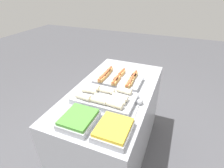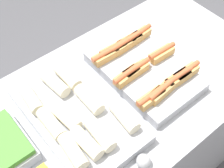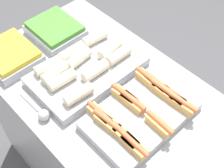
% 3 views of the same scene
% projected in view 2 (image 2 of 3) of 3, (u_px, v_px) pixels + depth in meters
% --- Properties ---
extents(counter, '(1.45, 0.76, 0.93)m').
position_uv_depth(counter, '(117.00, 143.00, 1.69)').
color(counter, '#A8AAB2').
rests_on(counter, ground_plane).
extents(tray_hotdogs, '(0.35, 0.48, 0.10)m').
position_uv_depth(tray_hotdogs, '(143.00, 69.00, 1.36)').
color(tray_hotdogs, '#A8AAB2').
rests_on(tray_hotdogs, counter).
extents(tray_wraps, '(0.33, 0.55, 0.10)m').
position_uv_depth(tray_wraps, '(77.00, 114.00, 1.21)').
color(tray_wraps, '#A8AAB2').
rests_on(tray_wraps, counter).
extents(serving_spoon_near, '(0.21, 0.05, 0.05)m').
position_uv_depth(serving_spoon_near, '(141.00, 163.00, 1.10)').
color(serving_spoon_near, '#B2B5BA').
rests_on(serving_spoon_near, counter).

